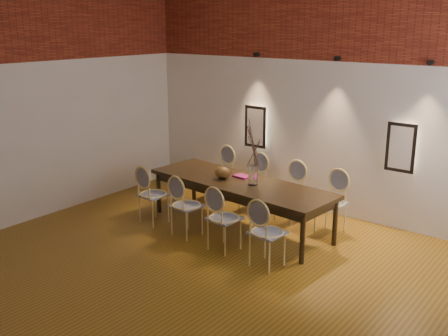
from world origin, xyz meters
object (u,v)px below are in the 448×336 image
Objects in this scene: chair_near_a at (153,194)px; chair_near_d at (268,232)px; vase at (253,175)px; chair_far_b at (253,183)px; chair_far_a at (220,174)px; book at (242,176)px; dining_table at (240,205)px; chair_far_c at (289,192)px; bowl at (223,172)px; chair_far_d at (331,203)px; chair_near_c at (224,218)px; chair_near_b at (187,206)px.

chair_near_a is 1.00× the size of chair_near_d.
vase is (1.45, 0.65, 0.43)m from chair_near_a.
chair_far_b is 1.08m from vase.
chair_far_a is (0.13, 1.53, 0.00)m from chair_near_a.
chair_near_d is at bearing -42.07° from book.
chair_far_a is at bearing 146.00° from chair_near_d.
chair_far_c reaches higher than dining_table.
book is (-0.10, 0.20, 0.39)m from dining_table.
vase reaches higher than chair_near_a.
dining_table is 0.56m from bowl.
dining_table is 0.86m from chair_far_c.
dining_table is at bearing 63.70° from chair_far_c.
chair_near_d is 1.61m from book.
chair_far_c is at bearing -0.00° from chair_far_d.
chair_far_d reaches higher than bowl.
chair_far_d reaches higher than book.
bowl reaches higher than book.
book is (-0.36, 0.22, -0.14)m from vase.
chair_near_c is 3.13× the size of vase.
book is (1.10, 0.87, 0.30)m from chair_near_a.
chair_near_a is 1.00× the size of chair_near_b.
chair_far_a is at bearing -0.00° from chair_far_d.
chair_near_d is (1.07, -0.86, 0.09)m from dining_table.
vase reaches higher than chair_far_b.
chair_near_c is at bearing 134.66° from chair_far_a.
chair_far_b is (-0.63, 1.59, 0.00)m from chair_near_c.
vase is at bearing 99.19° from chair_near_c.
bowl is (-0.57, -0.00, -0.06)m from vase.
bowl is (-0.63, 0.77, 0.37)m from chair_near_c.
chair_far_c is (1.64, 1.40, 0.00)m from chair_near_a.
dining_table is at bearing 116.30° from chair_near_c.
dining_table is 3.23× the size of chair_far_d.
chair_near_a and chair_near_d have the same top height.
chair_far_a is (-1.07, 0.86, 0.09)m from dining_table.
chair_near_d reaches higher than book.
chair_near_a is 1.43m from book.
chair_far_c is 1.00× the size of chair_far_d.
vase is at bearing 50.43° from chair_near_b.
chair_far_b and chair_far_c have the same top height.
chair_near_c is at bearing 63.70° from chair_far_d.
book is (-0.55, -0.54, 0.30)m from chair_far_c.
chair_near_d is 2.75m from chair_far_a.
chair_far_c is at bearing 75.94° from vase.
dining_table is 1.38m from chair_far_d.
chair_near_a is 1.00× the size of chair_near_c.
chair_far_d is (1.64, 1.40, 0.00)m from chair_near_b.
chair_far_b and chair_far_d have the same top height.
vase is 1.15× the size of book.
dining_table is 3.23× the size of chair_near_d.
chair_near_b and chair_far_c have the same top height.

